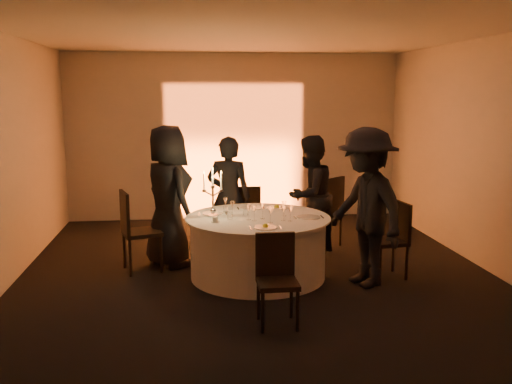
{
  "coord_description": "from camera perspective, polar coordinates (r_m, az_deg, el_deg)",
  "views": [
    {
      "loc": [
        -0.85,
        -6.85,
        2.29
      ],
      "look_at": [
        0.0,
        0.2,
        1.05
      ],
      "focal_mm": 40.0,
      "sensor_mm": 36.0,
      "label": 1
    }
  ],
  "objects": [
    {
      "name": "chair_right",
      "position": [
        7.34,
        13.58,
        -4.21
      ],
      "size": [
        0.46,
        0.46,
        0.95
      ],
      "rotation": [
        0.0,
        0.0,
        -1.45
      ],
      "color": "black",
      "rests_on": "floor"
    },
    {
      "name": "wall_right",
      "position": [
        7.9,
        22.37,
        3.42
      ],
      "size": [
        0.0,
        7.0,
        7.0
      ],
      "primitive_type": "plane",
      "rotation": [
        1.57,
        0.0,
        -1.57
      ],
      "color": "beige",
      "rests_on": "floor"
    },
    {
      "name": "guest_left",
      "position": [
        7.62,
        -8.78,
        -0.42
      ],
      "size": [
        0.98,
        1.09,
        1.88
      ],
      "primitive_type": "imported",
      "rotation": [
        0.0,
        0.0,
        2.09
      ],
      "color": "black",
      "rests_on": "floor"
    },
    {
      "name": "ceiling",
      "position": [
        6.94,
        0.21,
        15.77
      ],
      "size": [
        7.0,
        7.0,
        0.0
      ],
      "primitive_type": "plane",
      "rotation": [
        3.14,
        0.0,
        0.0
      ],
      "color": "silver",
      "rests_on": "wall_back"
    },
    {
      "name": "uplighter_fixture",
      "position": [
        10.34,
        -1.99,
        -2.63
      ],
      "size": [
        0.25,
        0.12,
        0.1
      ],
      "primitive_type": "cube",
      "color": "black",
      "rests_on": "floor"
    },
    {
      "name": "chair_left",
      "position": [
        7.49,
        -12.04,
        -3.37
      ],
      "size": [
        0.57,
        0.57,
        1.06
      ],
      "rotation": [
        0.0,
        0.0,
        1.86
      ],
      "color": "black",
      "rests_on": "floor"
    },
    {
      "name": "floor",
      "position": [
        7.28,
        0.19,
        -8.44
      ],
      "size": [
        7.0,
        7.0,
        0.0
      ],
      "primitive_type": "plane",
      "color": "black",
      "rests_on": "ground"
    },
    {
      "name": "coffee_cup",
      "position": [
        6.81,
        -4.1,
        -2.77
      ],
      "size": [
        0.11,
        0.11,
        0.07
      ],
      "color": "white",
      "rests_on": "banquet_table"
    },
    {
      "name": "wall_back",
      "position": [
        10.42,
        -2.18,
        5.54
      ],
      "size": [
        7.0,
        0.0,
        7.0
      ],
      "primitive_type": "plane",
      "rotation": [
        1.57,
        0.0,
        0.0
      ],
      "color": "beige",
      "rests_on": "floor"
    },
    {
      "name": "wine_glass_d",
      "position": [
        6.82,
        -0.17,
        -1.79
      ],
      "size": [
        0.07,
        0.07,
        0.19
      ],
      "color": "white",
      "rests_on": "banquet_table"
    },
    {
      "name": "wine_glass_f",
      "position": [
        7.09,
        -2.38,
        -1.35
      ],
      "size": [
        0.07,
        0.07,
        0.19
      ],
      "color": "white",
      "rests_on": "banquet_table"
    },
    {
      "name": "banquet_table",
      "position": [
        7.16,
        0.19,
        -5.52
      ],
      "size": [
        1.8,
        1.8,
        0.77
      ],
      "color": "black",
      "rests_on": "floor"
    },
    {
      "name": "plate_back_left",
      "position": [
        7.58,
        -0.52,
        -1.62
      ],
      "size": [
        0.36,
        0.29,
        0.01
      ],
      "color": "white",
      "rests_on": "banquet_table"
    },
    {
      "name": "plate_front",
      "position": [
        6.49,
        0.95,
        -3.48
      ],
      "size": [
        0.36,
        0.27,
        0.08
      ],
      "color": "white",
      "rests_on": "banquet_table"
    },
    {
      "name": "tumbler_a",
      "position": [
        7.29,
        -3.04,
        -1.78
      ],
      "size": [
        0.07,
        0.07,
        0.09
      ],
      "primitive_type": "cylinder",
      "color": "white",
      "rests_on": "banquet_table"
    },
    {
      "name": "wine_glass_b",
      "position": [
        6.73,
        1.45,
        -1.96
      ],
      "size": [
        0.07,
        0.07,
        0.19
      ],
      "color": "white",
      "rests_on": "banquet_table"
    },
    {
      "name": "wall_left",
      "position": [
        7.23,
        -24.16,
        2.76
      ],
      "size": [
        0.0,
        7.0,
        7.0
      ],
      "primitive_type": "plane",
      "rotation": [
        1.57,
        0.0,
        1.57
      ],
      "color": "beige",
      "rests_on": "floor"
    },
    {
      "name": "wine_glass_c",
      "position": [
        6.88,
        -0.73,
        -1.69
      ],
      "size": [
        0.07,
        0.07,
        0.19
      ],
      "color": "white",
      "rests_on": "banquet_table"
    },
    {
      "name": "guest_back_right",
      "position": [
        8.15,
        5.39,
        -0.32
      ],
      "size": [
        1.05,
        1.03,
        1.7
      ],
      "primitive_type": "imported",
      "rotation": [
        0.0,
        0.0,
        -2.42
      ],
      "color": "black",
      "rests_on": "floor"
    },
    {
      "name": "chair_back_left",
      "position": [
        8.58,
        -0.97,
        -2.01
      ],
      "size": [
        0.41,
        0.41,
        0.92
      ],
      "rotation": [
        0.0,
        0.0,
        -3.14
      ],
      "color": "black",
      "rests_on": "floor"
    },
    {
      "name": "wine_glass_h",
      "position": [
        6.82,
        3.46,
        -1.81
      ],
      "size": [
        0.07,
        0.07,
        0.19
      ],
      "color": "white",
      "rests_on": "banquet_table"
    },
    {
      "name": "wine_glass_a",
      "position": [
        6.94,
        0.67,
        -1.59
      ],
      "size": [
        0.07,
        0.07,
        0.19
      ],
      "color": "white",
      "rests_on": "banquet_table"
    },
    {
      "name": "candelabra",
      "position": [
        7.09,
        -4.33,
        -0.71
      ],
      "size": [
        0.26,
        0.13,
        0.63
      ],
      "color": "silver",
      "rests_on": "banquet_table"
    },
    {
      "name": "guest_back_left",
      "position": [
        8.01,
        -2.74,
        -0.46
      ],
      "size": [
        0.71,
        0.56,
        1.7
      ],
      "primitive_type": "imported",
      "rotation": [
        0.0,
        0.0,
        2.86
      ],
      "color": "black",
      "rests_on": "floor"
    },
    {
      "name": "tumbler_c",
      "position": [
        6.95,
        -2.62,
        -2.37
      ],
      "size": [
        0.07,
        0.07,
        0.09
      ],
      "primitive_type": "cylinder",
      "color": "white",
      "rests_on": "banquet_table"
    },
    {
      "name": "wine_glass_g",
      "position": [
        6.85,
        2.75,
        -1.76
      ],
      "size": [
        0.07,
        0.07,
        0.19
      ],
      "color": "white",
      "rests_on": "banquet_table"
    },
    {
      "name": "chair_back_right",
      "position": [
        8.54,
        7.14,
        -1.56
      ],
      "size": [
        0.66,
        0.66,
        1.07
      ],
      "rotation": [
        0.0,
        0.0,
        -2.43
      ],
      "color": "black",
      "rests_on": "floor"
    },
    {
      "name": "chair_front",
      "position": [
        5.74,
        2.07,
        -8.18
      ],
      "size": [
        0.4,
        0.4,
        0.91
      ],
      "rotation": [
        0.0,
        0.0,
        -0.0
      ],
      "color": "black",
      "rests_on": "floor"
    },
    {
      "name": "plate_right",
      "position": [
        7.06,
        5.28,
        -2.52
      ],
      "size": [
        0.36,
        0.29,
        0.01
      ],
      "color": "white",
      "rests_on": "banquet_table"
    },
    {
      "name": "wall_front",
      "position": [
        3.55,
        7.18,
        -3.03
      ],
      "size": [
        7.0,
        0.0,
        7.0
      ],
      "primitive_type": "plane",
      "rotation": [
        -1.57,
        0.0,
        0.0
      ],
      "color": "beige",
      "rests_on": "floor"
    },
    {
      "name": "plate_back_right",
      "position": [
        7.59,
        2.07,
        -1.53
      ],
      "size": [
        0.36,
        0.28,
        0.08
      ],
      "color": "white",
      "rests_on": "banquet_table"
    },
    {
      "name": "tumbler_b",
      "position": [
        7.1,
        -1.06,
        -2.09
      ],
      "size": [
        0.07,
        0.07,
        0.09
      ],
      "primitive_type": "cylinder",
      "color": "white",
      "rests_on": "banquet_table"
    },
    {
      "name": "wine_glass_e",
      "position": [
        7.36,
        -3.08,
        -0.95
      ],
      "size": [
        0.07,
        0.07,
        0.19
      ],
      "color": "white",
      "rests_on": "banquet_table"
    },
    {
      "name": "wine_glass_i",
      "position": [
        7.11,
        2.82,
        -1.32
      ],
      "size": [
        0.07,
        0.07,
        0.19
      ],
      "color": "white",
      "rests_on": "banquet_table"
    },
    {
      "name": "plate_left",
      "position": [
        7.25,
        -4.35,
        -2.18
      ],
      "size": [
        0.36,
        0.26,
        0.01
      ],
      "color": "white",
      "rests_on": "banquet_table"
    },
    {
      "name": "guest_right",
      "position": [
        6.88,
        10.94,
        -1.52
      ],
      "size": [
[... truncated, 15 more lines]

